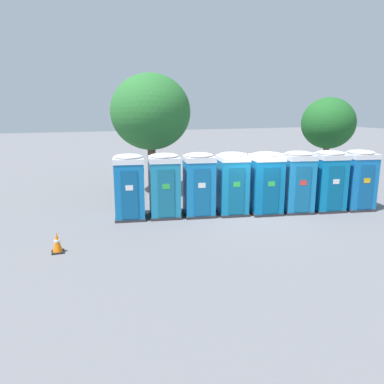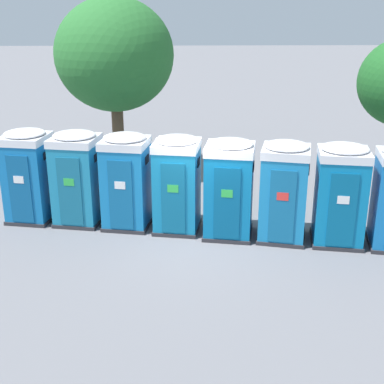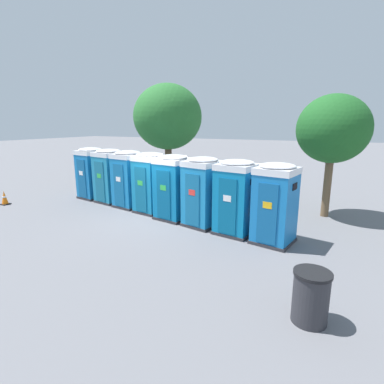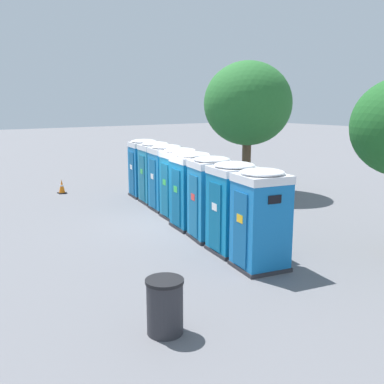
% 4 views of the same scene
% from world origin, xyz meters
% --- Properties ---
extents(ground_plane, '(120.00, 120.00, 0.00)m').
position_xyz_m(ground_plane, '(0.00, 0.00, 0.00)').
color(ground_plane, slate).
extents(portapotty_0, '(1.36, 1.39, 2.54)m').
position_xyz_m(portapotty_0, '(-4.60, 1.46, 1.28)').
color(portapotty_0, '#2D2D33').
rests_on(portapotty_0, ground).
extents(portapotty_1, '(1.40, 1.40, 2.54)m').
position_xyz_m(portapotty_1, '(-3.25, 1.22, 1.28)').
color(portapotty_1, '#2D2D33').
rests_on(portapotty_1, ground).
extents(portapotty_2, '(1.38, 1.39, 2.54)m').
position_xyz_m(portapotty_2, '(-1.90, 0.94, 1.28)').
color(portapotty_2, '#2D2D33').
rests_on(portapotty_2, ground).
extents(portapotty_3, '(1.35, 1.38, 2.54)m').
position_xyz_m(portapotty_3, '(-0.56, 0.65, 1.28)').
color(portapotty_3, '#2D2D33').
rests_on(portapotty_3, ground).
extents(portapotty_4, '(1.42, 1.39, 2.54)m').
position_xyz_m(portapotty_4, '(0.76, 0.26, 1.28)').
color(portapotty_4, '#2D2D33').
rests_on(portapotty_4, ground).
extents(portapotty_5, '(1.43, 1.44, 2.54)m').
position_xyz_m(portapotty_5, '(2.11, 0.02, 1.28)').
color(portapotty_5, '#2D2D33').
rests_on(portapotty_5, ground).
extents(portapotty_6, '(1.42, 1.39, 2.54)m').
position_xyz_m(portapotty_6, '(3.46, -0.24, 1.28)').
color(portapotty_6, '#2D2D33').
rests_on(portapotty_6, ground).
extents(portapotty_7, '(1.38, 1.40, 2.54)m').
position_xyz_m(portapotty_7, '(4.80, -0.51, 1.28)').
color(portapotty_7, '#2D2D33').
rests_on(portapotty_7, ground).
extents(street_tree_1, '(3.92, 3.92, 5.92)m').
position_xyz_m(street_tree_1, '(-2.61, 5.68, 4.04)').
color(street_tree_1, brown).
rests_on(street_tree_1, ground).
extents(trash_can, '(0.70, 0.70, 1.03)m').
position_xyz_m(trash_can, '(6.20, -4.17, 0.52)').
color(trash_can, '#2D2D33').
rests_on(trash_can, ground).
extents(traffic_cone, '(0.36, 0.36, 0.64)m').
position_xyz_m(traffic_cone, '(-7.35, -1.33, 0.31)').
color(traffic_cone, black).
rests_on(traffic_cone, ground).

